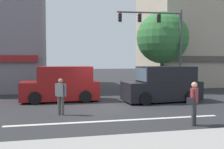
# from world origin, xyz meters

# --- Properties ---
(ground_plane) EXTENTS (120.00, 120.00, 0.00)m
(ground_plane) POSITION_xyz_m (0.00, 0.00, 0.00)
(ground_plane) COLOR #2B2B2D
(lane_marking_stripe) EXTENTS (9.00, 0.24, 0.01)m
(lane_marking_stripe) POSITION_xyz_m (0.00, -3.50, 0.00)
(lane_marking_stripe) COLOR silver
(lane_marking_stripe) RESTS_ON ground
(building_right_corner) EXTENTS (12.05, 8.78, 9.79)m
(building_right_corner) POSITION_xyz_m (12.87, 11.13, 4.89)
(building_right_corner) COLOR tan
(building_right_corner) RESTS_ON ground
(street_tree) EXTENTS (4.19, 4.19, 6.40)m
(street_tree) POSITION_xyz_m (6.10, 6.09, 4.30)
(street_tree) COLOR #4C3823
(street_tree) RESTS_ON ground
(traffic_light_mast) EXTENTS (4.88, 0.62, 6.20)m
(traffic_light_mast) POSITION_xyz_m (5.38, 4.21, 4.30)
(traffic_light_mast) COLOR #47474C
(traffic_light_mast) RESTS_ON ground
(van_parked_curbside) EXTENTS (4.61, 2.06, 2.11)m
(van_parked_curbside) POSITION_xyz_m (-2.11, 2.22, 1.01)
(van_parked_curbside) COLOR maroon
(van_parked_curbside) RESTS_ON ground
(van_crossing_center) EXTENTS (4.72, 2.29, 2.11)m
(van_crossing_center) POSITION_xyz_m (3.81, 0.72, 1.01)
(van_crossing_center) COLOR black
(van_crossing_center) RESTS_ON ground
(sedan_crossing_rightbound) EXTENTS (1.92, 4.12, 1.58)m
(sedan_crossing_rightbound) POSITION_xyz_m (-0.58, 8.51, 0.71)
(sedan_crossing_rightbound) COLOR black
(sedan_crossing_rightbound) RESTS_ON ground
(pedestrian_foreground_with_bag) EXTENTS (0.61, 0.55, 1.67)m
(pedestrian_foreground_with_bag) POSITION_xyz_m (2.60, -4.93, 0.95)
(pedestrian_foreground_with_bag) COLOR #333338
(pedestrian_foreground_with_bag) RESTS_ON ground
(pedestrian_mid_crossing) EXTENTS (0.49, 0.38, 1.67)m
(pedestrian_mid_crossing) POSITION_xyz_m (-2.28, -1.91, 0.95)
(pedestrian_mid_crossing) COLOR #4C4742
(pedestrian_mid_crossing) RESTS_ON ground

